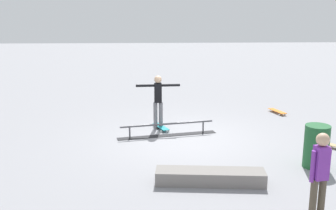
{
  "coord_description": "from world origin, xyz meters",
  "views": [
    {
      "loc": [
        0.92,
        10.58,
        3.51
      ],
      "look_at": [
        0.48,
        0.21,
        1.0
      ],
      "focal_mm": 43.69,
      "sensor_mm": 36.0,
      "label": 1
    }
  ],
  "objects_px": {
    "grind_rail": "(167,130)",
    "trash_bin": "(316,146)",
    "bystander_purple_shirt": "(320,174)",
    "skateboard_main": "(161,127)",
    "loose_skateboard_orange": "(277,111)",
    "skater_main": "(158,98)",
    "skate_ledge": "(210,177)"
  },
  "relations": [
    {
      "from": "skater_main",
      "to": "loose_skateboard_orange",
      "type": "relative_size",
      "value": 1.92
    },
    {
      "from": "skater_main",
      "to": "skateboard_main",
      "type": "xyz_separation_m",
      "value": [
        -0.08,
        0.06,
        -0.85
      ]
    },
    {
      "from": "grind_rail",
      "to": "skater_main",
      "type": "bearing_deg",
      "value": -82.52
    },
    {
      "from": "skate_ledge",
      "to": "loose_skateboard_orange",
      "type": "xyz_separation_m",
      "value": [
        -3.07,
        -5.49,
        -0.07
      ]
    },
    {
      "from": "bystander_purple_shirt",
      "to": "trash_bin",
      "type": "relative_size",
      "value": 1.62
    },
    {
      "from": "grind_rail",
      "to": "bystander_purple_shirt",
      "type": "relative_size",
      "value": 1.77
    },
    {
      "from": "loose_skateboard_orange",
      "to": "grind_rail",
      "type": "bearing_deg",
      "value": -77.71
    },
    {
      "from": "loose_skateboard_orange",
      "to": "trash_bin",
      "type": "xyz_separation_m",
      "value": [
        0.59,
        4.71,
        0.41
      ]
    },
    {
      "from": "loose_skateboard_orange",
      "to": "trash_bin",
      "type": "distance_m",
      "value": 4.77
    },
    {
      "from": "grind_rail",
      "to": "trash_bin",
      "type": "height_order",
      "value": "trash_bin"
    },
    {
      "from": "skateboard_main",
      "to": "loose_skateboard_orange",
      "type": "bearing_deg",
      "value": -89.58
    },
    {
      "from": "bystander_purple_shirt",
      "to": "loose_skateboard_orange",
      "type": "xyz_separation_m",
      "value": [
        -1.55,
        -7.13,
        -0.81
      ]
    },
    {
      "from": "skater_main",
      "to": "trash_bin",
      "type": "relative_size",
      "value": 1.63
    },
    {
      "from": "skateboard_main",
      "to": "loose_skateboard_orange",
      "type": "xyz_separation_m",
      "value": [
        -3.97,
        -1.67,
        0.0
      ]
    },
    {
      "from": "skate_ledge",
      "to": "loose_skateboard_orange",
      "type": "height_order",
      "value": "skate_ledge"
    },
    {
      "from": "bystander_purple_shirt",
      "to": "trash_bin",
      "type": "bearing_deg",
      "value": 56.95
    },
    {
      "from": "skateboard_main",
      "to": "bystander_purple_shirt",
      "type": "relative_size",
      "value": 0.52
    },
    {
      "from": "grind_rail",
      "to": "skater_main",
      "type": "distance_m",
      "value": 1.05
    },
    {
      "from": "trash_bin",
      "to": "skate_ledge",
      "type": "bearing_deg",
      "value": 17.43
    },
    {
      "from": "loose_skateboard_orange",
      "to": "skater_main",
      "type": "bearing_deg",
      "value": -87.02
    },
    {
      "from": "grind_rail",
      "to": "bystander_purple_shirt",
      "type": "distance_m",
      "value": 5.39
    },
    {
      "from": "skate_ledge",
      "to": "skater_main",
      "type": "relative_size",
      "value": 1.4
    },
    {
      "from": "skateboard_main",
      "to": "trash_bin",
      "type": "xyz_separation_m",
      "value": [
        -3.38,
        3.04,
        0.41
      ]
    },
    {
      "from": "skater_main",
      "to": "loose_skateboard_orange",
      "type": "height_order",
      "value": "skater_main"
    },
    {
      "from": "loose_skateboard_orange",
      "to": "trash_bin",
      "type": "relative_size",
      "value": 0.85
    },
    {
      "from": "skate_ledge",
      "to": "loose_skateboard_orange",
      "type": "distance_m",
      "value": 6.29
    },
    {
      "from": "grind_rail",
      "to": "trash_bin",
      "type": "distance_m",
      "value": 4.04
    },
    {
      "from": "bystander_purple_shirt",
      "to": "trash_bin",
      "type": "distance_m",
      "value": 2.63
    },
    {
      "from": "grind_rail",
      "to": "skate_ledge",
      "type": "distance_m",
      "value": 3.29
    },
    {
      "from": "trash_bin",
      "to": "skateboard_main",
      "type": "bearing_deg",
      "value": -41.97
    },
    {
      "from": "skateboard_main",
      "to": "trash_bin",
      "type": "distance_m",
      "value": 4.56
    },
    {
      "from": "skateboard_main",
      "to": "bystander_purple_shirt",
      "type": "xyz_separation_m",
      "value": [
        -2.42,
        5.45,
        0.81
      ]
    }
  ]
}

